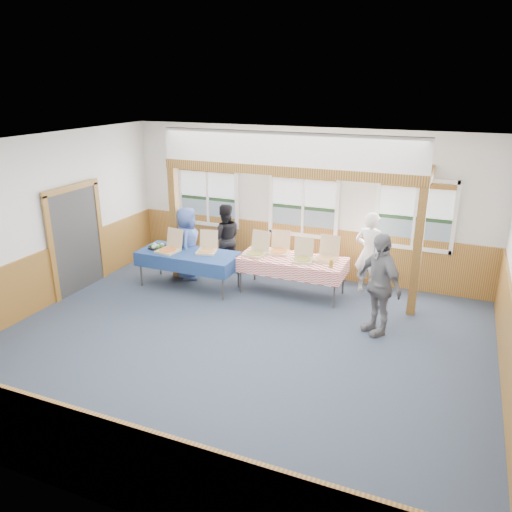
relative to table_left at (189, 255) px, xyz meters
The scene contains 30 objects.
floor 2.77m from the table_left, 43.84° to the right, with size 8.00×8.00×0.00m, color #2C3948.
ceiling 3.66m from the table_left, 43.84° to the right, with size 8.00×8.00×0.00m, color white.
wall_back 2.69m from the table_left, 40.47° to the left, with size 8.00×8.00×0.00m, color silver.
wall_front 5.76m from the table_left, 70.18° to the right, with size 8.00×8.00×0.00m, color silver.
wall_left 2.92m from the table_left, 138.16° to the right, with size 8.00×8.00×0.00m, color silver.
wainscot_back 2.53m from the table_left, 40.04° to the left, with size 7.98×0.05×1.10m, color brown.
wainscot_front 5.67m from the table_left, 70.09° to the right, with size 7.98×0.05×1.10m, color brown.
wainscot_left 2.76m from the table_left, 137.82° to the right, with size 0.05×6.98×1.10m, color brown.
wainscot_right 6.19m from the table_left, 17.43° to the right, with size 0.05×6.98×1.10m, color brown.
cased_opening 2.27m from the table_left, 154.85° to the right, with size 0.06×1.30×2.10m, color #343434.
window_left 1.91m from the table_left, 103.00° to the left, with size 1.56×0.10×1.46m.
window_mid 2.69m from the table_left, 39.73° to the left, with size 1.56×0.10×1.46m.
window_right 4.63m from the table_left, 20.77° to the left, with size 1.56×0.10×1.46m.
post_left 0.88m from the table_left, 141.94° to the left, with size 0.15×0.15×2.40m, color #542F12.
post_right 4.48m from the table_left, ahead, with size 0.15×0.15×2.40m, color #542F12.
cross_beam 2.67m from the table_left, 13.03° to the left, with size 5.15×0.18×0.18m, color #542F12.
table_left is the anchor object (origin of this frame).
table_right 2.14m from the table_left, 13.34° to the left, with size 2.28×1.45×0.76m.
pizza_box_a 0.43m from the table_left, 164.72° to the right, with size 0.46×0.54×0.44m.
pizza_box_b 0.39m from the table_left, 25.29° to the left, with size 0.47×0.53×0.41m.
pizza_box_c 1.40m from the table_left, 16.52° to the left, with size 0.47×0.55×0.45m.
pizza_box_d 1.86m from the table_left, 21.67° to the left, with size 0.45×0.52×0.42m.
pizza_box_e 2.36m from the table_left, 10.12° to the left, with size 0.46×0.53×0.41m.
pizza_box_f 2.81m from the table_left, 13.11° to the left, with size 0.43×0.52×0.45m.
veggie_tray 0.75m from the table_left, behind, with size 0.39×0.39×0.09m.
drink_glass 2.94m from the table_left, ahead, with size 0.07×0.07×0.15m, color olive.
woman_white 3.66m from the table_left, 17.44° to the left, with size 0.62×0.41×1.69m, color white.
woman_black 1.13m from the table_left, 75.17° to the left, with size 0.76×0.59×1.55m, color black.
man_blue 0.53m from the table_left, 122.32° to the left, with size 0.77×0.50×1.58m, color #3C5497.
person_grey 3.98m from the table_left, ahead, with size 1.04×0.43×1.77m, color slate.
Camera 1 is at (3.08, -6.54, 4.09)m, focal length 35.00 mm.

